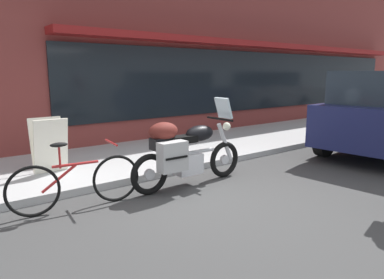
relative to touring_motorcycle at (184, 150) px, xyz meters
name	(u,v)px	position (x,y,z in m)	size (l,w,h in m)	color
ground_plane	(203,196)	(-0.05, -0.52, -0.60)	(80.00, 80.00, 0.00)	#3C3C3C
storefront_building	(269,13)	(6.17, 3.62, 3.13)	(20.44, 0.90, 7.65)	brown
sidewalk_curb	(350,122)	(8.95, 2.04, -0.54)	(30.00, 2.83, 0.12)	#A9A9A9
touring_motorcycle	(184,150)	(0.00, 0.00, 0.00)	(2.13, 0.66, 1.39)	black
parked_bicycle	(76,182)	(-1.68, 0.15, -0.23)	(1.74, 0.48, 0.92)	black
sandwich_board_sign	(49,145)	(-1.53, 1.81, -0.01)	(0.55, 0.41, 0.92)	silver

